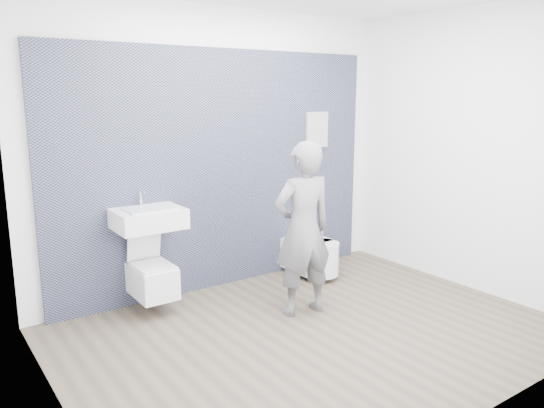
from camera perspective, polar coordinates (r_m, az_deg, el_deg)
ground at (r=4.58m, az=4.45°, el=-13.62°), size 4.00×4.00×0.00m
room_shell at (r=4.15m, az=4.84°, el=8.65°), size 4.00×4.00×4.00m
tile_wall at (r=5.70m, az=-5.10°, el=-8.42°), size 3.60×0.06×2.40m
washbasin at (r=4.85m, az=-13.14°, el=-1.48°), size 0.59×0.45×0.45m
toilet_square at (r=4.99m, az=-12.78°, el=-7.78°), size 0.33×0.48×0.65m
toilet_rounded at (r=5.83m, az=4.43°, el=-5.56°), size 0.39×0.66×0.36m
info_placard at (r=6.32m, az=4.61°, el=-6.38°), size 0.30×0.03×0.39m
visitor at (r=4.72m, az=3.34°, el=-2.72°), size 0.61×0.44×1.57m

